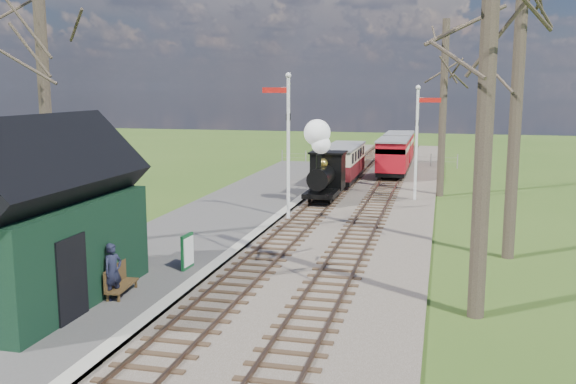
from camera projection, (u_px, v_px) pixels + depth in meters
The scene contains 18 objects.
distant_hills at pixel (401, 274), 75.75m from camera, with size 114.40×48.00×22.02m.
ballast_bed at pixel (354, 198), 32.48m from camera, with size 8.00×60.00×0.10m, color brown.
track_near at pixel (329, 196), 32.78m from camera, with size 1.60×60.00×0.15m.
track_far at pixel (380, 198), 32.17m from camera, with size 1.60×60.00×0.15m.
platform at pixel (210, 225), 25.92m from camera, with size 5.00×44.00×0.20m, color #474442.
coping_strip at pixel (264, 228), 25.38m from camera, with size 0.40×44.00×0.21m, color #B2AD9E.
station_shed at pixel (38, 222), 16.16m from camera, with size 3.25×6.30×4.78m.
semaphore_near at pixel (287, 136), 26.63m from camera, with size 1.22×0.24×6.22m.
semaphore_far at pixel (418, 134), 31.23m from camera, with size 1.22×0.24×5.72m.
bare_trees at pixel (307, 101), 20.22m from camera, with size 15.51×22.39×12.00m.
fence_line at pixel (367, 158), 46.06m from camera, with size 12.60×0.08×1.00m.
locomotive at pixel (324, 166), 31.01m from camera, with size 1.58×3.70×3.96m.
coach at pixel (343, 162), 36.90m from camera, with size 1.85×6.34×1.95m.
red_carriage_a at pixel (393, 157), 39.58m from camera, with size 1.86×4.61×1.96m.
red_carriage_b at pixel (399, 148), 44.85m from camera, with size 1.86×4.61×1.96m.
sign_board at pixel (188, 251), 19.35m from camera, with size 0.14×0.73×1.07m.
bench at pixel (118, 281), 16.97m from camera, with size 0.53×1.42×0.79m.
person at pixel (113, 271), 16.52m from camera, with size 0.54×0.36×1.48m, color #1B1D31.
Camera 1 is at (5.55, -9.89, 5.65)m, focal length 40.00 mm.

